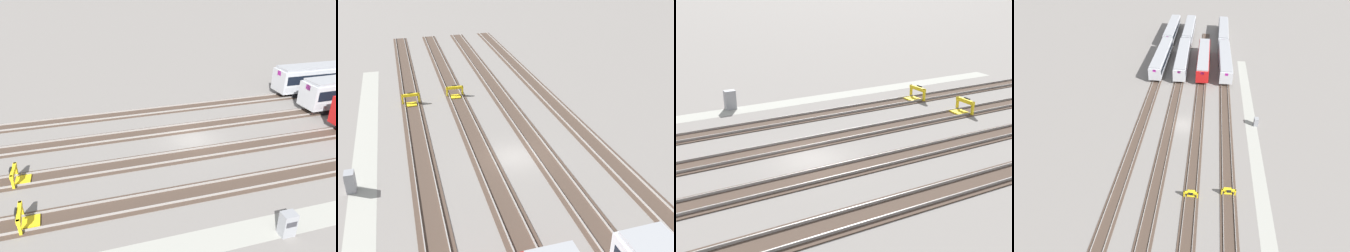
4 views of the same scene
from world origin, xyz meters
TOP-DOWN VIEW (x-y plane):
  - ground_plane at (0.00, 0.00)m, footprint 400.00×400.00m
  - service_walkway at (0.00, -12.19)m, footprint 54.00×2.00m
  - rail_track_nearest at (0.00, -7.62)m, footprint 90.00×2.23m
  - rail_track_near_inner at (0.00, -2.54)m, footprint 90.00×2.24m
  - rail_track_middle at (0.00, 2.54)m, footprint 90.00×2.24m
  - rail_track_far_inner at (0.00, 7.62)m, footprint 90.00×2.23m
  - subway_car_front_row_leftmost at (22.98, -2.59)m, footprint 18.02×2.96m
  - subway_car_front_row_left_inner at (42.12, 2.51)m, footprint 18.00×2.85m
  - subway_car_front_row_centre at (42.06, 7.63)m, footprint 18.03×3.04m
  - subway_car_front_row_right_inner at (22.98, -7.65)m, footprint 18.04×3.13m
  - subway_car_front_row_rightmost at (22.98, 7.67)m, footprint 18.05×3.14m
  - subway_car_back_row_leftmost at (22.98, 2.56)m, footprint 18.05×3.18m
  - subway_car_back_row_centre at (41.75, -7.60)m, footprint 18.05×3.19m
  - bumper_stop_nearest_track at (-14.05, -7.61)m, footprint 1.37×2.01m
  - bumper_stop_near_inner_track at (-14.99, -2.54)m, footprint 1.35×2.00m
  - electrical_cabinet at (1.32, -12.96)m, footprint 0.90×0.73m

SIDE VIEW (x-z plane):
  - ground_plane at x=0.00m, z-range 0.00..0.00m
  - service_walkway at x=0.00m, z-range 0.00..0.01m
  - rail_track_nearest at x=0.00m, z-range -0.06..0.15m
  - rail_track_near_inner at x=0.00m, z-range -0.06..0.15m
  - rail_track_middle at x=0.00m, z-range -0.06..0.15m
  - rail_track_far_inner at x=0.00m, z-range -0.06..0.15m
  - bumper_stop_nearest_track at x=-14.05m, z-range -0.10..1.12m
  - bumper_stop_near_inner_track at x=-14.99m, z-range -0.10..1.12m
  - electrical_cabinet at x=1.32m, z-range 0.00..1.60m
  - subway_car_front_row_leftmost at x=22.98m, z-range 0.19..3.89m
  - subway_car_front_row_left_inner at x=42.12m, z-range 0.19..3.89m
  - subway_car_front_row_centre at x=42.06m, z-range 0.19..3.89m
  - subway_car_front_row_right_inner at x=22.98m, z-range 0.19..3.89m
  - subway_car_front_row_rightmost at x=22.98m, z-range 0.19..3.89m
  - subway_car_back_row_leftmost at x=22.98m, z-range 0.19..3.89m
  - subway_car_back_row_centre at x=41.75m, z-range 0.19..3.89m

